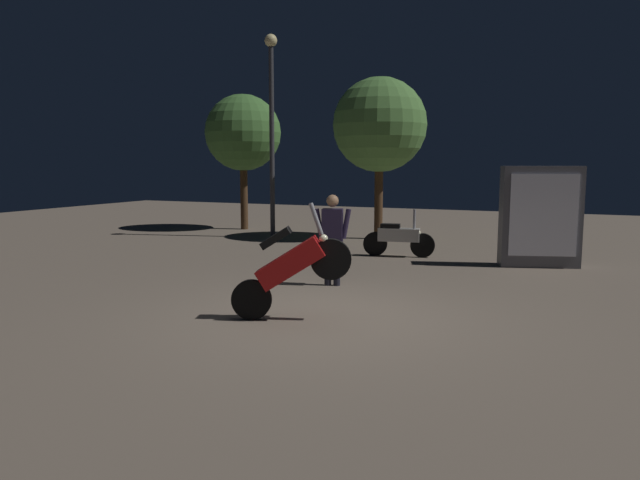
{
  "coord_description": "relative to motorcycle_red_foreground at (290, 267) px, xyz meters",
  "views": [
    {
      "loc": [
        3.15,
        -7.45,
        2.15
      ],
      "look_at": [
        -0.39,
        0.63,
        1.0
      ],
      "focal_mm": 32.97,
      "sensor_mm": 36.0,
      "label": 1
    }
  ],
  "objects": [
    {
      "name": "tree_left_bg",
      "position": [
        -1.64,
        8.95,
        2.47
      ],
      "size": [
        2.65,
        2.65,
        4.55
      ],
      "color": "#4C331E",
      "rests_on": "ground_plane"
    },
    {
      "name": "person_rider_beside",
      "position": [
        -0.37,
        2.39,
        0.21
      ],
      "size": [
        0.66,
        0.33,
        1.61
      ],
      "rotation": [
        0.0,
        0.0,
        1.85
      ],
      "color": "black",
      "rests_on": "ground_plane"
    },
    {
      "name": "motorcycle_red_foreground",
      "position": [
        0.0,
        0.0,
        0.0
      ],
      "size": [
        1.6,
        0.64,
        1.63
      ],
      "rotation": [
        0.0,
        0.0,
        0.33
      ],
      "color": "black",
      "rests_on": "ground_plane"
    },
    {
      "name": "ground_plane",
      "position": [
        0.39,
        0.37,
        -0.74
      ],
      "size": [
        40.0,
        40.0,
        0.0
      ],
      "primitive_type": "plane",
      "color": "#756656"
    },
    {
      "name": "streetlamp_near",
      "position": [
        -4.56,
        7.99,
        2.84
      ],
      "size": [
        0.36,
        0.36,
        5.75
      ],
      "color": "#38383D",
      "rests_on": "ground_plane"
    },
    {
      "name": "kiosk_billboard",
      "position": [
        2.87,
        5.93,
        0.31
      ],
      "size": [
        1.68,
        0.94,
        2.1
      ],
      "rotation": [
        0.0,
        0.0,
        3.44
      ],
      "color": "#595960",
      "rests_on": "ground_plane"
    },
    {
      "name": "motorcycle_white_parked_left",
      "position": [
        -0.2,
        6.03,
        -0.31
      ],
      "size": [
        1.65,
        0.45,
        1.11
      ],
      "rotation": [
        0.0,
        0.0,
        0.16
      ],
      "color": "black",
      "rests_on": "ground_plane"
    },
    {
      "name": "tree_center_bg",
      "position": [
        -6.45,
        9.56,
        2.38
      ],
      "size": [
        2.45,
        2.45,
        4.36
      ],
      "color": "#4C331E",
      "rests_on": "ground_plane"
    }
  ]
}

